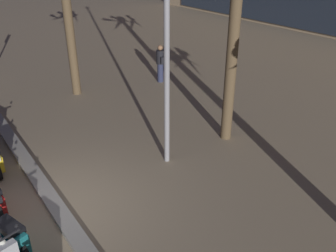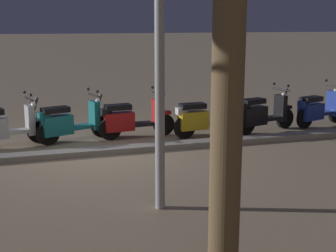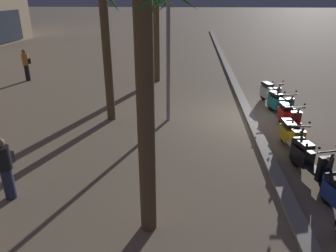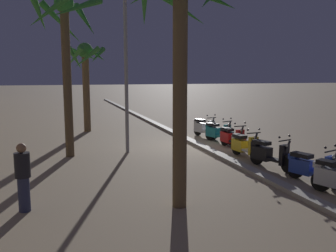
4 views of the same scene
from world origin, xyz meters
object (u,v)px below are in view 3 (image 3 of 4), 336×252
scooter_black_mid_centre (308,160)px  scooter_yellow_tail_end (291,136)px  palm_tree_mid_walkway (156,14)px  pedestrian_window_shopping (26,64)px  scooter_red_mid_rear (288,117)px  palm_tree_by_mall_entrance (144,22)px  pedestrian_strolling_near_curb (5,167)px  scooter_teal_lead_nearest (279,104)px  scooter_silver_far_back (269,93)px

scooter_black_mid_centre → scooter_yellow_tail_end: size_ratio=1.00×
palm_tree_mid_walkway → pedestrian_window_shopping: palm_tree_mid_walkway is taller
scooter_red_mid_rear → palm_tree_by_mall_entrance: palm_tree_by_mall_entrance is taller
scooter_red_mid_rear → pedestrian_strolling_near_curb: (-4.78, 7.73, 0.38)m
scooter_black_mid_centre → palm_tree_by_mall_entrance: 5.88m
scooter_black_mid_centre → scooter_teal_lead_nearest: 4.66m
palm_tree_by_mall_entrance → palm_tree_mid_walkway: palm_tree_by_mall_entrance is taller
palm_tree_by_mall_entrance → pedestrian_strolling_near_curb: 4.84m
scooter_yellow_tail_end → scooter_red_mid_rear: bearing=-12.2°
palm_tree_mid_walkway → pedestrian_strolling_near_curb: size_ratio=3.04×
scooter_yellow_tail_end → pedestrian_window_shopping: pedestrian_window_shopping is taller
scooter_silver_far_back → scooter_black_mid_centre: bearing=177.2°
scooter_silver_far_back → palm_tree_by_mall_entrance: bearing=153.2°
scooter_black_mid_centre → scooter_teal_lead_nearest: bearing=-4.6°
scooter_red_mid_rear → scooter_yellow_tail_end: bearing=167.8°
scooter_teal_lead_nearest → pedestrian_strolling_near_curb: size_ratio=1.14×
scooter_black_mid_centre → scooter_red_mid_rear: 3.23m
scooter_teal_lead_nearest → scooter_silver_far_back: (1.41, 0.07, 0.01)m
scooter_red_mid_rear → palm_tree_mid_walkway: 8.89m
palm_tree_mid_walkway → scooter_black_mid_centre: bearing=-152.2°
scooter_yellow_tail_end → pedestrian_strolling_near_curb: size_ratio=1.14×
scooter_teal_lead_nearest → scooter_silver_far_back: 1.41m
scooter_red_mid_rear → pedestrian_window_shopping: (5.91, 12.57, 0.46)m
scooter_silver_far_back → pedestrian_window_shopping: 12.92m
scooter_yellow_tail_end → palm_tree_mid_walkway: palm_tree_mid_walkway is taller
scooter_teal_lead_nearest → scooter_silver_far_back: same height
scooter_silver_far_back → pedestrian_strolling_near_curb: 10.84m
scooter_yellow_tail_end → palm_tree_by_mall_entrance: (-3.90, 3.91, 3.68)m
scooter_silver_far_back → palm_tree_by_mall_entrance: palm_tree_by_mall_entrance is taller
scooter_silver_far_back → scooter_teal_lead_nearest: bearing=-177.1°
palm_tree_mid_walkway → pedestrian_window_shopping: (-0.45, 7.19, -2.63)m
pedestrian_strolling_near_curb → scooter_silver_far_back: bearing=-45.3°
scooter_teal_lead_nearest → palm_tree_mid_walkway: palm_tree_mid_walkway is taller
palm_tree_mid_walkway → scooter_teal_lead_nearest: bearing=-132.3°
scooter_silver_far_back → palm_tree_mid_walkway: (3.53, 5.35, 3.08)m
scooter_black_mid_centre → scooter_silver_far_back: (6.05, -0.30, 0.00)m
pedestrian_strolling_near_curb → scooter_teal_lead_nearest: bearing=-51.4°
palm_tree_mid_walkway → pedestrian_strolling_near_curb: (-11.15, 2.35, -2.72)m
pedestrian_window_shopping → scooter_teal_lead_nearest: bearing=-109.6°
scooter_teal_lead_nearest → pedestrian_strolling_near_curb: (-6.21, 7.77, 0.37)m
scooter_red_mid_rear → palm_tree_mid_walkway: (6.37, 5.38, 3.09)m
scooter_yellow_tail_end → scooter_silver_far_back: same height
scooter_yellow_tail_end → pedestrian_window_shopping: 14.38m
scooter_silver_far_back → pedestrian_strolling_near_curb: (-7.62, 7.70, 0.36)m
scooter_black_mid_centre → scooter_teal_lead_nearest: size_ratio=1.01×
pedestrian_strolling_near_curb → pedestrian_window_shopping: (10.69, 4.84, 0.09)m
scooter_yellow_tail_end → scooter_teal_lead_nearest: same height
palm_tree_by_mall_entrance → scooter_silver_far_back: bearing=-26.8°
scooter_yellow_tail_end → pedestrian_window_shopping: size_ratio=1.05×
scooter_silver_far_back → scooter_red_mid_rear: bearing=-179.4°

